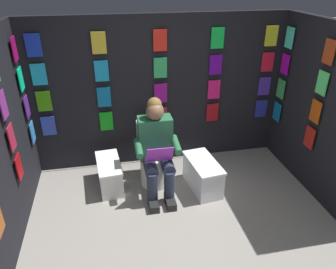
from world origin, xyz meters
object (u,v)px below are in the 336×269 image
Objects in this scene: comic_longbox_near at (110,174)px; comic_longbox_far at (203,175)px; person_reading at (157,148)px; toilet at (154,158)px.

comic_longbox_far reaches higher than comic_longbox_near.
comic_longbox_near is 1.17m from comic_longbox_far.
comic_longbox_far is (-1.14, 0.26, 0.01)m from comic_longbox_near.
comic_longbox_far is at bearing 173.49° from person_reading.
person_reading is (0.00, 0.23, 0.27)m from toilet.
comic_longbox_far is at bearing 152.79° from toilet.
toilet is 0.60m from comic_longbox_near.
person_reading is 0.74m from comic_longbox_near.
comic_longbox_near is (0.58, 0.03, -0.15)m from toilet.
person_reading is at bearing 156.70° from comic_longbox_near.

